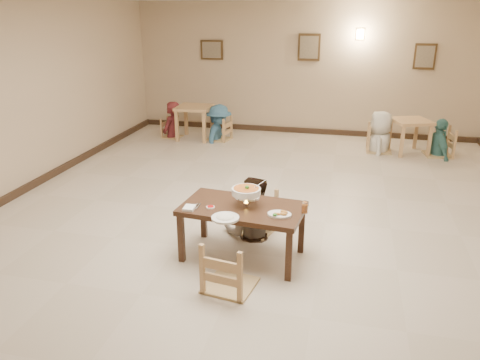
% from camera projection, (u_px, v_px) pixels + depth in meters
% --- Properties ---
extents(floor, '(10.00, 10.00, 0.00)m').
position_uv_depth(floor, '(263.00, 216.00, 6.77)').
color(floor, beige).
rests_on(floor, ground).
extents(wall_back, '(10.00, 0.00, 10.00)m').
position_uv_depth(wall_back, '(304.00, 69.00, 10.81)').
color(wall_back, '#C5AD8F').
rests_on(wall_back, floor).
extents(wall_left, '(0.00, 10.00, 10.00)m').
position_uv_depth(wall_left, '(6.00, 102.00, 7.11)').
color(wall_left, '#C5AD8F').
rests_on(wall_left, floor).
extents(baseboard_back, '(8.00, 0.06, 0.12)m').
position_uv_depth(baseboard_back, '(301.00, 130.00, 11.28)').
color(baseboard_back, '#322318').
rests_on(baseboard_back, floor).
extents(baseboard_left, '(0.06, 10.00, 0.12)m').
position_uv_depth(baseboard_left, '(23.00, 190.00, 7.60)').
color(baseboard_left, '#322318').
rests_on(baseboard_left, floor).
extents(picture_a, '(0.55, 0.04, 0.45)m').
position_uv_depth(picture_a, '(212.00, 50.00, 11.11)').
color(picture_a, '#3E2A17').
rests_on(picture_a, wall_back).
extents(picture_b, '(0.50, 0.04, 0.60)m').
position_uv_depth(picture_b, '(309.00, 47.00, 10.58)').
color(picture_b, '#3E2A17').
rests_on(picture_b, wall_back).
extents(picture_c, '(0.45, 0.04, 0.55)m').
position_uv_depth(picture_c, '(425.00, 57.00, 10.10)').
color(picture_c, '#3E2A17').
rests_on(picture_c, wall_back).
extents(wall_sconce, '(0.16, 0.05, 0.22)m').
position_uv_depth(wall_sconce, '(360.00, 34.00, 10.24)').
color(wall_sconce, '#FFD88C').
rests_on(wall_sconce, wall_back).
extents(main_table, '(1.48, 0.93, 0.66)m').
position_uv_depth(main_table, '(243.00, 212.00, 5.48)').
color(main_table, '#3E2517').
rests_on(main_table, floor).
extents(chair_far, '(0.49, 0.49, 1.04)m').
position_uv_depth(chair_far, '(255.00, 195.00, 6.17)').
color(chair_far, tan).
rests_on(chair_far, floor).
extents(chair_near, '(0.51, 0.51, 1.09)m').
position_uv_depth(chair_near, '(230.00, 242.00, 4.88)').
color(chair_near, tan).
rests_on(chair_near, floor).
extents(main_diner, '(0.80, 0.64, 1.60)m').
position_uv_depth(main_diner, '(252.00, 177.00, 5.99)').
color(main_diner, gray).
rests_on(main_diner, floor).
extents(curry_warmer, '(0.38, 0.34, 0.30)m').
position_uv_depth(curry_warmer, '(246.00, 191.00, 5.41)').
color(curry_warmer, silver).
rests_on(curry_warmer, main_table).
extents(rice_plate_far, '(0.31, 0.31, 0.07)m').
position_uv_depth(rice_plate_far, '(247.00, 197.00, 5.68)').
color(rice_plate_far, white).
rests_on(rice_plate_far, main_table).
extents(rice_plate_near, '(0.31, 0.31, 0.07)m').
position_uv_depth(rice_plate_near, '(225.00, 218.00, 5.12)').
color(rice_plate_near, white).
rests_on(rice_plate_near, main_table).
extents(fried_plate, '(0.27, 0.27, 0.06)m').
position_uv_depth(fried_plate, '(279.00, 214.00, 5.21)').
color(fried_plate, white).
rests_on(fried_plate, main_table).
extents(chili_dish, '(0.10, 0.10, 0.02)m').
position_uv_depth(chili_dish, '(210.00, 207.00, 5.41)').
color(chili_dish, white).
rests_on(chili_dish, main_table).
extents(napkin_cutlery, '(0.15, 0.25, 0.03)m').
position_uv_depth(napkin_cutlery, '(190.00, 208.00, 5.38)').
color(napkin_cutlery, white).
rests_on(napkin_cutlery, main_table).
extents(drink_glass, '(0.07, 0.07, 0.14)m').
position_uv_depth(drink_glass, '(305.00, 208.00, 5.26)').
color(drink_glass, white).
rests_on(drink_glass, main_table).
extents(bg_table_left, '(0.77, 0.77, 0.76)m').
position_uv_depth(bg_table_left, '(194.00, 112.00, 10.58)').
color(bg_table_left, tan).
rests_on(bg_table_left, floor).
extents(bg_table_right, '(0.90, 0.90, 0.70)m').
position_uv_depth(bg_table_right, '(411.00, 126.00, 9.55)').
color(bg_table_right, tan).
rests_on(bg_table_right, floor).
extents(bg_chair_ll, '(0.41, 0.41, 0.86)m').
position_uv_depth(bg_chair_ll, '(171.00, 119.00, 10.76)').
color(bg_chair_ll, tan).
rests_on(bg_chair_ll, floor).
extents(bg_chair_lr, '(0.47, 0.47, 1.01)m').
position_uv_depth(bg_chair_lr, '(219.00, 118.00, 10.55)').
color(bg_chair_lr, tan).
rests_on(bg_chair_lr, floor).
extents(bg_chair_rl, '(0.51, 0.51, 1.08)m').
position_uv_depth(bg_chair_rl, '(381.00, 126.00, 9.66)').
color(bg_chair_rl, tan).
rests_on(bg_chair_rl, floor).
extents(bg_chair_rr, '(0.51, 0.51, 1.09)m').
position_uv_depth(bg_chair_rr, '(441.00, 129.00, 9.39)').
color(bg_chair_rr, tan).
rests_on(bg_chair_rr, floor).
extents(bg_diner_a, '(0.50, 0.67, 1.68)m').
position_uv_depth(bg_diner_a, '(171.00, 102.00, 10.62)').
color(bg_diner_a, maroon).
rests_on(bg_diner_a, floor).
extents(bg_diner_b, '(0.64, 1.07, 1.61)m').
position_uv_depth(bg_diner_b, '(219.00, 105.00, 10.44)').
color(bg_diner_b, teal).
rests_on(bg_diner_b, floor).
extents(bg_diner_c, '(0.59, 0.86, 1.71)m').
position_uv_depth(bg_diner_c, '(383.00, 111.00, 9.55)').
color(bg_diner_c, silver).
rests_on(bg_diner_c, floor).
extents(bg_diner_d, '(0.58, 0.96, 1.52)m').
position_uv_depth(bg_diner_d, '(443.00, 119.00, 9.31)').
color(bg_diner_d, teal).
rests_on(bg_diner_d, floor).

